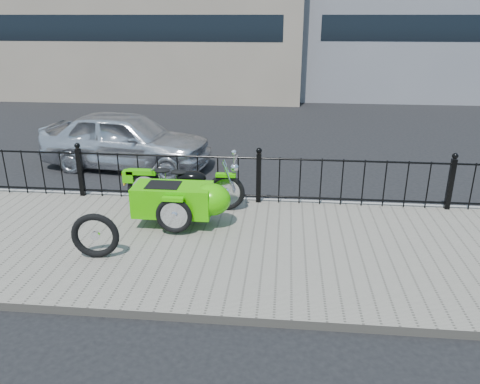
# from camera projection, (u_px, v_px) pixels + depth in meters

# --- Properties ---
(ground) EXTENTS (120.00, 120.00, 0.00)m
(ground) POSITION_uv_depth(u_px,v_px,m) (253.00, 237.00, 7.84)
(ground) COLOR black
(ground) RESTS_ON ground
(sidewalk) EXTENTS (30.00, 3.80, 0.12)m
(sidewalk) POSITION_uv_depth(u_px,v_px,m) (251.00, 248.00, 7.35)
(sidewalk) COLOR slate
(sidewalk) RESTS_ON ground
(curb) EXTENTS (30.00, 0.10, 0.12)m
(curb) POSITION_uv_depth(u_px,v_px,m) (259.00, 202.00, 9.16)
(curb) COLOR gray
(curb) RESTS_ON ground
(iron_fence) EXTENTS (14.11, 0.11, 1.08)m
(iron_fence) POSITION_uv_depth(u_px,v_px,m) (259.00, 179.00, 8.84)
(iron_fence) COLOR black
(iron_fence) RESTS_ON sidewalk
(motorcycle_sidecar) EXTENTS (2.28, 1.48, 0.98)m
(motorcycle_sidecar) POSITION_uv_depth(u_px,v_px,m) (185.00, 197.00, 7.96)
(motorcycle_sidecar) COLOR black
(motorcycle_sidecar) RESTS_ON sidewalk
(spare_tire) EXTENTS (0.71, 0.18, 0.70)m
(spare_tire) POSITION_uv_depth(u_px,v_px,m) (95.00, 236.00, 6.82)
(spare_tire) COLOR black
(spare_tire) RESTS_ON sidewalk
(sedan_car) EXTENTS (4.22, 2.12, 1.38)m
(sedan_car) POSITION_uv_depth(u_px,v_px,m) (126.00, 140.00, 11.19)
(sedan_car) COLOR silver
(sedan_car) RESTS_ON ground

